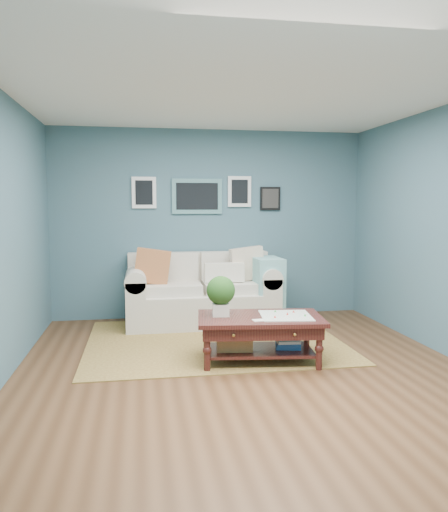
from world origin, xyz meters
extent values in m
plane|color=brown|center=(0.00, 0.00, 0.00)|extent=(5.00, 5.00, 0.00)
plane|color=white|center=(0.00, 0.00, 2.70)|extent=(5.00, 5.00, 0.00)
cube|color=#416676|center=(0.00, 2.50, 1.35)|extent=(4.50, 0.02, 2.70)
cube|color=#416676|center=(0.00, -2.50, 1.35)|extent=(4.50, 0.02, 2.70)
cube|color=slate|center=(-0.19, 2.48, 1.75)|extent=(0.72, 0.03, 0.50)
cube|color=black|center=(-0.19, 2.46, 1.75)|extent=(0.60, 0.01, 0.38)
cube|color=white|center=(-0.94, 2.48, 1.80)|extent=(0.34, 0.03, 0.44)
cube|color=white|center=(0.43, 2.48, 1.82)|extent=(0.34, 0.03, 0.44)
cube|color=black|center=(0.89, 2.48, 1.72)|extent=(0.30, 0.03, 0.34)
cube|color=brown|center=(-0.15, 1.10, 0.01)|extent=(2.98, 2.39, 0.01)
cube|color=silver|center=(-0.19, 1.99, 0.22)|extent=(1.51, 0.94, 0.45)
cube|color=silver|center=(-0.19, 2.35, 0.70)|extent=(1.98, 0.23, 0.51)
cube|color=silver|center=(-1.07, 1.99, 0.33)|extent=(0.26, 0.94, 0.66)
cube|color=silver|center=(0.69, 1.99, 0.33)|extent=(0.26, 0.94, 0.66)
cylinder|color=silver|center=(-1.07, 1.99, 0.66)|extent=(0.28, 0.94, 0.28)
cylinder|color=silver|center=(0.69, 1.99, 0.66)|extent=(0.28, 0.94, 0.28)
cube|color=silver|center=(-0.59, 1.93, 0.52)|extent=(0.77, 0.60, 0.14)
cube|color=silver|center=(0.21, 1.93, 0.52)|extent=(0.77, 0.60, 0.14)
cube|color=silver|center=(-0.59, 2.22, 0.78)|extent=(0.77, 0.13, 0.38)
cube|color=silver|center=(0.21, 2.22, 0.78)|extent=(0.77, 0.13, 0.38)
cube|color=#C24F39|center=(-0.85, 1.94, 0.82)|extent=(0.51, 0.18, 0.50)
cube|color=beige|center=(0.45, 2.01, 0.82)|extent=(0.50, 0.19, 0.49)
cube|color=beige|center=(0.11, 1.88, 0.72)|extent=(0.53, 0.13, 0.26)
cube|color=#82C5C7|center=(0.69, 1.86, 0.49)|extent=(0.36, 0.58, 0.85)
cube|color=black|center=(0.21, 0.27, 0.46)|extent=(1.36, 0.89, 0.04)
cube|color=black|center=(0.21, 0.27, 0.37)|extent=(1.27, 0.80, 0.13)
cube|color=black|center=(0.21, 0.27, 0.12)|extent=(1.15, 0.68, 0.03)
sphere|color=gold|center=(-0.13, -0.04, 0.37)|extent=(0.03, 0.03, 0.03)
sphere|color=gold|center=(0.47, -0.11, 0.37)|extent=(0.03, 0.03, 0.03)
cylinder|color=black|center=(-0.38, 0.04, 0.22)|extent=(0.06, 0.06, 0.44)
cylinder|color=black|center=(0.73, -0.09, 0.22)|extent=(0.06, 0.06, 0.44)
cylinder|color=black|center=(-0.31, 0.62, 0.22)|extent=(0.06, 0.06, 0.44)
cylinder|color=black|center=(0.80, 0.49, 0.22)|extent=(0.06, 0.06, 0.44)
cube|color=silver|center=(-0.19, 0.37, 0.55)|extent=(0.19, 0.19, 0.13)
sphere|color=#204616|center=(-0.19, 0.37, 0.75)|extent=(0.30, 0.30, 0.30)
cube|color=white|center=(0.48, 0.23, 0.49)|extent=(0.57, 0.57, 0.01)
cube|color=#AC7D46|center=(-0.06, 0.30, 0.24)|extent=(0.39, 0.30, 0.21)
cube|color=#265695|center=(0.51, 0.25, 0.19)|extent=(0.28, 0.22, 0.12)
camera|label=1|loc=(-1.00, -4.68, 1.64)|focal=35.00mm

